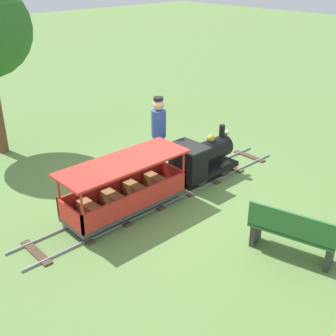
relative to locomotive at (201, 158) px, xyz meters
name	(u,v)px	position (x,y,z in m)	size (l,w,h in m)	color
ground_plane	(165,195)	(0.00, -1.00, -0.48)	(60.00, 60.00, 0.00)	#608442
track	(164,195)	(0.00, -1.02, -0.46)	(0.79, 6.05, 0.04)	gray
locomotive	(201,158)	(0.00, 0.00, 0.00)	(0.75, 1.45, 0.99)	black
passenger_car	(125,192)	(0.00, -1.92, -0.06)	(0.85, 2.35, 0.97)	#3F3F3F
conductor_person	(159,129)	(-0.86, -0.37, 0.47)	(0.30, 0.30, 1.62)	#282D47
park_bench	(292,233)	(2.66, -0.86, -0.07)	(1.36, 0.72, 0.82)	#2D6B33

